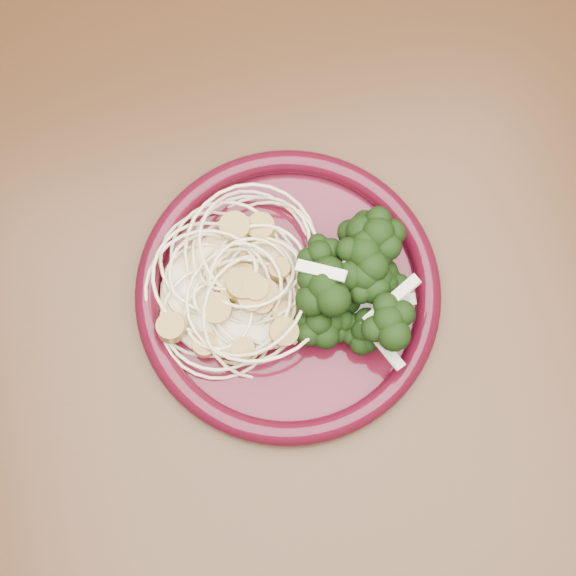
{
  "coord_description": "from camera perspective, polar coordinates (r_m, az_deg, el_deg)",
  "views": [
    {
      "loc": [
        0.03,
        -0.2,
        1.37
      ],
      "look_at": [
        0.07,
        -0.03,
        0.77
      ],
      "focal_mm": 50.0,
      "sensor_mm": 36.0,
      "label": 1
    }
  ],
  "objects": [
    {
      "name": "dining_table",
      "position": [
        0.75,
        -5.42,
        -1.48
      ],
      "size": [
        1.2,
        0.8,
        0.75
      ],
      "color": "#472814",
      "rests_on": "ground"
    },
    {
      "name": "dinner_plate",
      "position": [
        0.64,
        0.0,
        -0.27
      ],
      "size": [
        0.29,
        0.29,
        0.02
      ],
      "rotation": [
        0.0,
        0.0,
        -0.22
      ],
      "color": "#440B18",
      "rests_on": "dining_table"
    },
    {
      "name": "spaghetti_pile",
      "position": [
        0.63,
        -3.8,
        -0.06
      ],
      "size": [
        0.14,
        0.13,
        0.03
      ],
      "primitive_type": "ellipsoid",
      "rotation": [
        0.0,
        0.0,
        -0.22
      ],
      "color": "#F8E9B1",
      "rests_on": "dinner_plate"
    },
    {
      "name": "scallop_cluster",
      "position": [
        0.6,
        -4.01,
        0.83
      ],
      "size": [
        0.14,
        0.14,
        0.04
      ],
      "primitive_type": null,
      "rotation": [
        0.0,
        0.0,
        -0.22
      ],
      "color": "#AC873E",
      "rests_on": "spaghetti_pile"
    },
    {
      "name": "broccoli_pile",
      "position": [
        0.62,
        4.72,
        0.28
      ],
      "size": [
        0.11,
        0.15,
        0.05
      ],
      "primitive_type": "ellipsoid",
      "rotation": [
        0.0,
        0.0,
        -0.22
      ],
      "color": "black",
      "rests_on": "dinner_plate"
    },
    {
      "name": "onion_garnish",
      "position": [
        0.59,
        4.94,
        1.09
      ],
      "size": [
        0.08,
        0.1,
        0.05
      ],
      "primitive_type": null,
      "rotation": [
        0.0,
        0.0,
        -0.22
      ],
      "color": "silver",
      "rests_on": "broccoli_pile"
    }
  ]
}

